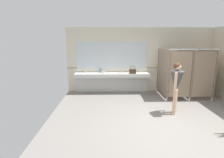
% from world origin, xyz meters
% --- Properties ---
extents(ground_plane, '(6.57, 6.71, 0.10)m').
position_xyz_m(ground_plane, '(0.00, 0.00, -0.05)').
color(ground_plane, gray).
extents(wall_back, '(6.57, 0.12, 2.76)m').
position_xyz_m(wall_back, '(0.00, 3.11, 1.38)').
color(wall_back, beige).
rests_on(wall_back, ground_plane).
extents(wall_back_tile_band, '(6.57, 0.01, 0.06)m').
position_xyz_m(wall_back_tile_band, '(0.00, 3.05, 1.05)').
color(wall_back_tile_band, '#9E937F').
rests_on(wall_back_tile_band, wall_back).
extents(vanity_counter, '(3.15, 0.53, 0.97)m').
position_xyz_m(vanity_counter, '(-1.35, 2.85, 0.63)').
color(vanity_counter, silver).
rests_on(vanity_counter, ground_plane).
extents(mirror_panel, '(3.05, 0.02, 1.14)m').
position_xyz_m(mirror_panel, '(-1.35, 3.04, 1.58)').
color(mirror_panel, silver).
rests_on(mirror_panel, wall_back).
extents(bathroom_stalls, '(1.79, 1.44, 1.93)m').
position_xyz_m(bathroom_stalls, '(1.52, 2.13, 1.01)').
color(bathroom_stalls, '#84705B').
rests_on(bathroom_stalls, ground_plane).
extents(person_standing, '(0.54, 0.54, 1.59)m').
position_xyz_m(person_standing, '(0.53, 0.51, 1.00)').
color(person_standing, '#DBAD89').
rests_on(person_standing, ground_plane).
extents(handbag, '(0.27, 0.12, 0.33)m').
position_xyz_m(handbag, '(-0.50, 2.64, 0.97)').
color(handbag, '#3F2D1E').
rests_on(handbag, vanity_counter).
extents(soap_dispenser, '(0.07, 0.07, 0.20)m').
position_xyz_m(soap_dispenser, '(-1.86, 2.93, 0.95)').
color(soap_dispenser, teal).
rests_on(soap_dispenser, vanity_counter).
extents(paper_cup, '(0.07, 0.07, 0.11)m').
position_xyz_m(paper_cup, '(-1.73, 2.70, 0.92)').
color(paper_cup, beige).
rests_on(paper_cup, vanity_counter).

